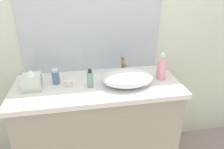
# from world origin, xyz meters

# --- Properties ---
(bathroom_wall_rear) EXTENTS (6.00, 0.06, 2.60)m
(bathroom_wall_rear) POSITION_xyz_m (0.00, 0.73, 1.30)
(bathroom_wall_rear) COLOR silver
(bathroom_wall_rear) RESTS_ON ground
(vanity_counter) EXTENTS (1.31, 0.57, 0.90)m
(vanity_counter) POSITION_xyz_m (-0.10, 0.40, 0.45)
(vanity_counter) COLOR gray
(vanity_counter) RESTS_ON ground
(sink_basin) EXTENTS (0.40, 0.28, 0.12)m
(sink_basin) POSITION_xyz_m (0.13, 0.34, 0.96)
(sink_basin) COLOR silver
(sink_basin) RESTS_ON vanity_counter
(faucet) EXTENTS (0.03, 0.13, 0.17)m
(faucet) POSITION_xyz_m (0.13, 0.50, 1.00)
(faucet) COLOR brown
(faucet) RESTS_ON vanity_counter
(soap_dispenser) EXTENTS (0.07, 0.07, 0.23)m
(soap_dispenser) POSITION_xyz_m (0.42, 0.40, 0.99)
(soap_dispenser) COLOR pink
(soap_dispenser) RESTS_ON vanity_counter
(lotion_bottle) EXTENTS (0.05, 0.05, 0.15)m
(lotion_bottle) POSITION_xyz_m (-0.16, 0.36, 0.96)
(lotion_bottle) COLOR gray
(lotion_bottle) RESTS_ON vanity_counter
(perfume_bottle) EXTENTS (0.06, 0.06, 0.12)m
(perfume_bottle) POSITION_xyz_m (-0.42, 0.46, 0.96)
(perfume_bottle) COLOR #536B9C
(perfume_bottle) RESTS_ON vanity_counter
(tissue_box) EXTENTS (0.14, 0.14, 0.15)m
(tissue_box) POSITION_xyz_m (-0.59, 0.41, 0.96)
(tissue_box) COLOR #B5C4B3
(tissue_box) RESTS_ON vanity_counter
(candle_jar) EXTENTS (0.06, 0.06, 0.05)m
(candle_jar) POSITION_xyz_m (-0.32, 0.40, 0.92)
(candle_jar) COLOR beige
(candle_jar) RESTS_ON vanity_counter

